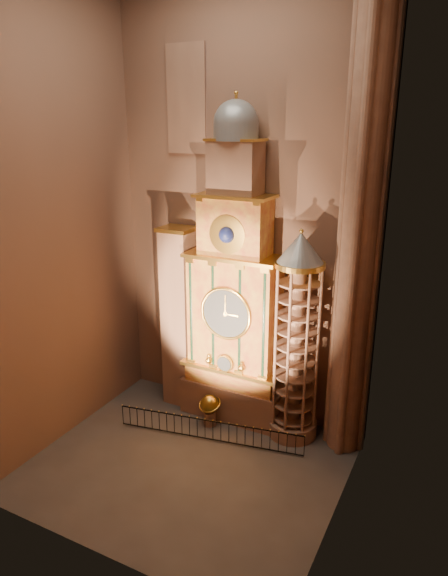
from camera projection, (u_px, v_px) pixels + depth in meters
The scene contains 11 objects.
floor at pixel (188, 465), 24.25m from camera, with size 14.00×14.00×0.00m, color #383330.
wall_back at pixel (244, 214), 25.92m from camera, with size 22.00×22.00×0.00m, color brown.
wall_left at pixel (53, 222), 23.86m from camera, with size 22.00×22.00×0.00m, color brown.
wall_right at pixel (354, 256), 17.82m from camera, with size 22.00×22.00×0.00m, color brown.
astronomical_clock at pixel (234, 301), 26.39m from camera, with size 5.60×2.41×16.70m.
portrait_tower at pixel (179, 317), 28.34m from camera, with size 1.80×1.60×10.20m.
stair_turret at pixel (296, 340), 25.09m from camera, with size 2.50×2.50×10.80m.
gothic_pier at pixel (361, 229), 22.45m from camera, with size 2.04×2.04×22.00m.
stained_glass_window at pixel (186, 100), 25.53m from camera, with size 2.20×0.14×5.20m.
celestial_globe at pixel (210, 407), 27.17m from camera, with size 1.39×1.34×1.73m.
iron_railing at pixel (209, 430), 25.91m from camera, with size 9.50×1.76×1.13m.
Camera 1 is at (10.80, -17.46, 15.48)m, focal length 32.00 mm.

